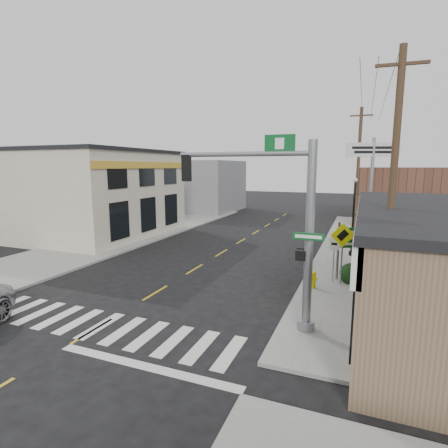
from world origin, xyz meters
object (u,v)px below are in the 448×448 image
at_px(fire_hydrant, 313,279).
at_px(lamp_post, 355,211).
at_px(utility_pole_far, 358,170).
at_px(utility_pole_near, 393,186).
at_px(guide_sign, 353,243).
at_px(dance_center_sign, 372,167).
at_px(traffic_signal_pole, 286,216).
at_px(bare_tree, 413,226).

relative_size(fire_hydrant, lamp_post, 0.16).
xyz_separation_m(lamp_post, utility_pole_far, (-0.09, 8.65, 2.48)).
bearing_deg(utility_pole_near, guide_sign, 102.84).
bearing_deg(fire_hydrant, dance_center_sign, 76.31).
relative_size(traffic_signal_pole, utility_pole_far, 0.64).
height_order(guide_sign, lamp_post, lamp_post).
height_order(lamp_post, utility_pole_near, utility_pole_near).
relative_size(bare_tree, utility_pole_far, 0.42).
xyz_separation_m(traffic_signal_pole, guide_sign, (2.02, 6.31, -2.09)).
bearing_deg(traffic_signal_pole, guide_sign, 71.54).
relative_size(dance_center_sign, bare_tree, 1.72).
bearing_deg(guide_sign, utility_pole_near, -97.75).
bearing_deg(utility_pole_far, bare_tree, -83.17).
xyz_separation_m(traffic_signal_pole, fire_hydrant, (0.45, 4.40, -3.49)).
bearing_deg(lamp_post, utility_pole_near, -68.32).
distance_m(traffic_signal_pole, guide_sign, 6.94).
xyz_separation_m(traffic_signal_pole, utility_pole_near, (3.30, 2.00, 0.96)).
bearing_deg(utility_pole_far, utility_pole_near, -86.01).
distance_m(lamp_post, utility_pole_far, 9.00).
distance_m(bare_tree, utility_pole_near, 1.81).
xyz_separation_m(bare_tree, utility_pole_far, (-2.26, 17.37, 1.89)).
distance_m(fire_hydrant, utility_pole_near, 5.81).
bearing_deg(traffic_signal_pole, fire_hydrant, 83.50).
distance_m(fire_hydrant, utility_pole_far, 16.44).
height_order(lamp_post, utility_pole_far, utility_pole_far).
height_order(dance_center_sign, utility_pole_near, utility_pole_near).
relative_size(guide_sign, utility_pole_far, 0.27).
relative_size(guide_sign, dance_center_sign, 0.38).
bearing_deg(fire_hydrant, utility_pole_far, 84.89).
height_order(fire_hydrant, utility_pole_near, utility_pole_near).
relative_size(traffic_signal_pole, fire_hydrant, 8.35).
distance_m(guide_sign, utility_pole_near, 5.43).
relative_size(lamp_post, utility_pole_far, 0.47).
height_order(lamp_post, dance_center_sign, dance_center_sign).
relative_size(traffic_signal_pole, utility_pole_near, 0.69).
bearing_deg(fire_hydrant, guide_sign, 50.47).
xyz_separation_m(guide_sign, utility_pole_near, (1.27, -4.30, 3.05)).
relative_size(guide_sign, bare_tree, 0.65).
height_order(guide_sign, utility_pole_near, utility_pole_near).
distance_m(traffic_signal_pole, dance_center_sign, 14.52).
distance_m(fire_hydrant, bare_tree, 5.03).
relative_size(fire_hydrant, bare_tree, 0.18).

